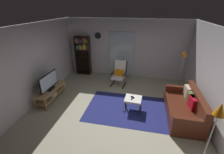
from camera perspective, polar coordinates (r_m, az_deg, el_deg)
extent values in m
plane|color=#A5A287|center=(5.08, 0.50, -12.50)|extent=(7.02, 7.02, 0.00)
cube|color=silver|center=(7.12, 5.22, 10.38)|extent=(5.60, 0.06, 2.60)
cube|color=silver|center=(5.56, -27.92, 3.23)|extent=(0.06, 6.00, 2.60)
cube|color=silver|center=(4.74, 34.53, -1.90)|extent=(0.06, 6.00, 2.60)
cube|color=silver|center=(7.15, 3.40, 8.42)|extent=(1.10, 0.01, 2.00)
cube|color=navy|center=(5.20, 5.78, -11.59)|extent=(2.66, 1.80, 0.01)
cube|color=tan|center=(5.80, -21.88, -4.24)|extent=(0.47, 1.33, 0.02)
cube|color=tan|center=(5.91, -21.52, -6.21)|extent=(0.43, 1.27, 0.02)
cylinder|color=tan|center=(5.39, -23.28, -9.63)|extent=(0.05, 0.05, 0.42)
cylinder|color=tan|center=(6.27, -17.18, -3.56)|extent=(0.05, 0.05, 0.42)
cylinder|color=tan|center=(5.60, -26.46, -8.94)|extent=(0.05, 0.05, 0.42)
cylinder|color=tan|center=(6.45, -20.10, -3.18)|extent=(0.05, 0.05, 0.42)
cube|color=silver|center=(5.89, -21.61, -5.84)|extent=(0.28, 0.28, 0.07)
cube|color=black|center=(5.79, -21.93, -3.93)|extent=(0.20, 0.32, 0.05)
cube|color=black|center=(5.66, -22.40, -1.36)|extent=(0.04, 0.97, 0.53)
cube|color=silver|center=(5.65, -22.22, -1.39)|extent=(0.01, 0.91, 0.48)
cube|color=black|center=(7.64, -12.99, 7.78)|extent=(0.02, 0.30, 1.81)
cube|color=black|center=(7.39, -8.22, 7.59)|extent=(0.02, 0.30, 1.81)
cube|color=black|center=(7.63, -10.25, 8.01)|extent=(0.68, 0.02, 1.81)
cube|color=black|center=(7.82, -10.14, 1.47)|extent=(0.65, 0.28, 0.02)
cube|color=black|center=(7.71, -10.30, 3.42)|extent=(0.65, 0.28, 0.02)
cube|color=black|center=(7.60, -10.47, 5.53)|extent=(0.65, 0.28, 0.02)
cube|color=black|center=(7.51, -10.65, 7.69)|extent=(0.65, 0.28, 0.02)
cube|color=black|center=(7.43, -10.83, 9.91)|extent=(0.65, 0.28, 0.02)
cube|color=black|center=(7.36, -11.02, 12.18)|extent=(0.65, 0.28, 0.02)
cube|color=black|center=(7.30, -11.21, 14.36)|extent=(0.65, 0.28, 0.02)
cube|color=#418150|center=(7.53, -12.91, 10.67)|extent=(0.04, 0.10, 0.17)
cube|color=teal|center=(7.50, -12.63, 10.68)|extent=(0.03, 0.23, 0.18)
cube|color=#A09D27|center=(7.47, -12.31, 10.72)|extent=(0.04, 0.13, 0.20)
cube|color=brown|center=(7.46, -11.93, 10.86)|extent=(0.03, 0.23, 0.23)
cube|color=#2D8D43|center=(7.42, -11.77, 10.96)|extent=(0.03, 0.14, 0.27)
cube|color=beige|center=(7.43, -11.41, 10.73)|extent=(0.04, 0.24, 0.20)
cube|color=gold|center=(7.41, -11.13, 10.66)|extent=(0.03, 0.22, 0.19)
cube|color=#92A038|center=(7.40, -10.80, 10.91)|extent=(0.03, 0.15, 0.25)
cube|color=gold|center=(7.40, -10.47, 10.61)|extent=(0.04, 0.12, 0.17)
cube|color=gold|center=(7.37, -10.26, 10.89)|extent=(0.02, 0.20, 0.24)
cube|color=beige|center=(7.34, -10.10, 10.93)|extent=(0.03, 0.13, 0.26)
cube|color=gold|center=(7.34, -9.75, 10.92)|extent=(0.03, 0.20, 0.26)
cube|color=#983791|center=(7.31, -9.52, 10.78)|extent=(0.04, 0.12, 0.23)
cube|color=brown|center=(7.29, -9.22, 10.81)|extent=(0.04, 0.18, 0.24)
cube|color=orange|center=(7.30, -8.76, 10.78)|extent=(0.04, 0.12, 0.22)
cube|color=gold|center=(7.45, -13.23, 12.94)|extent=(0.04, 0.14, 0.19)
cube|color=gold|center=(7.43, -12.89, 13.18)|extent=(0.04, 0.16, 0.25)
cube|color=#98438D|center=(7.40, -12.58, 13.05)|extent=(0.03, 0.23, 0.22)
cube|color=teal|center=(7.38, -12.26, 12.90)|extent=(0.04, 0.23, 0.18)
cube|color=#2755AC|center=(7.39, -11.87, 12.87)|extent=(0.03, 0.14, 0.16)
cube|color=#8E3C87|center=(7.35, -11.72, 12.94)|extent=(0.02, 0.19, 0.19)
cube|color=red|center=(7.34, -11.53, 13.06)|extent=(0.02, 0.19, 0.22)
cube|color=beige|center=(7.33, -11.21, 12.81)|extent=(0.03, 0.14, 0.16)
cube|color=#2D1B2C|center=(7.30, -10.95, 13.22)|extent=(0.03, 0.23, 0.26)
cube|color=purple|center=(7.29, -10.62, 13.16)|extent=(0.04, 0.20, 0.25)
cube|color=gold|center=(7.30, -10.23, 13.19)|extent=(0.03, 0.12, 0.24)
cube|color=gold|center=(7.27, -10.04, 13.07)|extent=(0.03, 0.21, 0.22)
cube|color=#328A47|center=(7.28, -9.66, 12.99)|extent=(0.02, 0.15, 0.19)
cube|color=orange|center=(7.25, -9.42, 13.16)|extent=(0.02, 0.20, 0.24)
cube|color=gold|center=(7.23, -9.21, 12.88)|extent=(0.03, 0.21, 0.18)
cube|color=#4F2112|center=(5.20, 24.43, -11.37)|extent=(0.86, 1.82, 0.40)
cube|color=#4F2112|center=(5.08, 29.00, -7.68)|extent=(0.18, 1.82, 0.43)
cube|color=#4F2112|center=(4.38, 27.18, -14.57)|extent=(0.86, 0.14, 0.20)
cube|color=#4F2112|center=(5.75, 23.44, -4.04)|extent=(0.86, 0.14, 0.20)
cube|color=#567439|center=(5.16, 27.18, -7.33)|extent=(0.20, 0.40, 0.34)
cube|color=beige|center=(5.54, 26.13, -4.85)|extent=(0.17, 0.39, 0.34)
cube|color=red|center=(5.02, 27.64, -8.40)|extent=(0.18, 0.39, 0.34)
cube|color=black|center=(6.52, 4.52, -3.13)|extent=(0.11, 0.60, 0.04)
cube|color=black|center=(6.47, 5.30, 3.07)|extent=(0.06, 0.18, 0.63)
cube|color=black|center=(6.31, 4.72, 1.12)|extent=(0.10, 0.52, 0.03)
cube|color=black|center=(6.65, 0.18, -2.45)|extent=(0.11, 0.60, 0.04)
cube|color=black|center=(6.60, 0.91, 3.62)|extent=(0.06, 0.18, 0.63)
cube|color=black|center=(6.45, 0.24, 1.73)|extent=(0.10, 0.52, 0.03)
cube|color=white|center=(6.41, 2.33, -0.02)|extent=(0.54, 0.57, 0.08)
cube|color=white|center=(6.50, 3.04, 3.62)|extent=(0.50, 0.24, 0.60)
cube|color=orange|center=(6.44, 2.60, 1.30)|extent=(0.40, 0.27, 0.34)
cube|color=white|center=(4.98, 7.83, -8.09)|extent=(0.55, 0.51, 0.06)
cube|color=black|center=(5.22, 4.94, -11.14)|extent=(0.07, 0.48, 0.04)
cube|color=black|center=(5.12, 5.01, -9.51)|extent=(0.04, 0.04, 0.36)
cube|color=black|center=(5.18, 10.27, -11.85)|extent=(0.07, 0.48, 0.04)
cube|color=black|center=(5.07, 10.42, -10.22)|extent=(0.04, 0.04, 0.36)
cube|color=black|center=(4.93, 7.33, -7.89)|extent=(0.05, 0.15, 0.02)
cube|color=black|center=(5.01, 7.64, -7.41)|extent=(0.14, 0.15, 0.01)
cylinder|color=#B2B2B7|center=(3.76, 32.05, -19.77)|extent=(0.02, 0.02, 1.31)
cone|color=orange|center=(3.31, 35.14, -9.81)|extent=(0.19, 0.19, 0.25)
cylinder|color=#A5A5AD|center=(6.86, 23.02, -3.82)|extent=(0.22, 0.22, 0.02)
cylinder|color=#B2B2B7|center=(6.58, 24.02, 1.43)|extent=(0.02, 0.02, 1.35)
cone|color=orange|center=(6.34, 25.26, 7.98)|extent=(0.21, 0.21, 0.22)
cylinder|color=silver|center=(7.19, -5.23, 15.01)|extent=(0.28, 0.02, 0.28)
cylinder|color=black|center=(7.18, -5.25, 15.00)|extent=(0.29, 0.01, 0.29)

